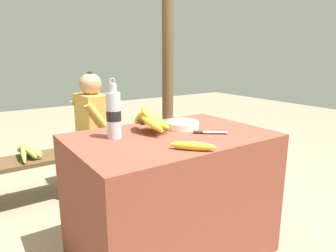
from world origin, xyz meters
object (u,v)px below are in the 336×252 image
at_px(wooden_bench, 82,156).
at_px(seated_vendor, 88,125).
at_px(support_post_far, 168,43).
at_px(serving_bowl, 182,124).
at_px(banana_bunch_green, 28,150).
at_px(knife, 205,132).
at_px(loose_banana_front, 193,146).
at_px(water_bottle, 114,114).
at_px(banana_bunch_ripe, 149,120).

relative_size(wooden_bench, seated_vendor, 1.58).
relative_size(wooden_bench, support_post_far, 0.63).
height_order(serving_bowl, banana_bunch_green, serving_bowl).
relative_size(knife, support_post_far, 0.06).
distance_m(serving_bowl, knife, 0.19).
xyz_separation_m(loose_banana_front, knife, (0.26, 0.20, -0.01)).
height_order(water_bottle, loose_banana_front, water_bottle).
bearing_deg(loose_banana_front, support_post_far, 59.06).
relative_size(banana_bunch_ripe, water_bottle, 1.02).
relative_size(banana_bunch_ripe, loose_banana_front, 1.72).
xyz_separation_m(serving_bowl, banana_bunch_green, (-0.75, 1.07, -0.32)).
distance_m(knife, support_post_far, 1.91).
height_order(water_bottle, wooden_bench, water_bottle).
bearing_deg(banana_bunch_ripe, serving_bowl, -7.25).
xyz_separation_m(banana_bunch_green, support_post_far, (1.61, 0.36, 0.87)).
bearing_deg(banana_bunch_ripe, support_post_far, 52.27).
distance_m(serving_bowl, loose_banana_front, 0.45).
relative_size(knife, banana_bunch_green, 0.51).
bearing_deg(support_post_far, banana_bunch_green, -167.36).
xyz_separation_m(banana_bunch_ripe, knife, (0.25, -0.21, -0.07)).
xyz_separation_m(banana_bunch_ripe, support_post_far, (1.09, 1.41, 0.50)).
height_order(seated_vendor, banana_bunch_green, seated_vendor).
relative_size(serving_bowl, wooden_bench, 0.12).
relative_size(loose_banana_front, wooden_bench, 0.11).
bearing_deg(knife, seated_vendor, 139.65).
height_order(banana_bunch_ripe, seated_vendor, seated_vendor).
bearing_deg(water_bottle, wooden_bench, 82.76).
relative_size(serving_bowl, banana_bunch_green, 0.61).
distance_m(banana_bunch_ripe, water_bottle, 0.23).
height_order(serving_bowl, wooden_bench, serving_bowl).
distance_m(water_bottle, loose_banana_front, 0.48).
bearing_deg(banana_bunch_green, seated_vendor, -3.88).
relative_size(knife, seated_vendor, 0.16).
xyz_separation_m(serving_bowl, wooden_bench, (-0.31, 1.07, -0.45)).
bearing_deg(wooden_bench, water_bottle, -97.24).
relative_size(serving_bowl, loose_banana_front, 1.08).
bearing_deg(serving_bowl, wooden_bench, 106.36).
xyz_separation_m(water_bottle, wooden_bench, (0.13, 1.04, -0.56)).
distance_m(knife, wooden_bench, 1.38).
height_order(serving_bowl, water_bottle, water_bottle).
xyz_separation_m(loose_banana_front, wooden_bench, (-0.09, 1.46, -0.45)).
xyz_separation_m(serving_bowl, support_post_far, (0.86, 1.43, 0.55)).
relative_size(banana_bunch_ripe, serving_bowl, 1.60).
height_order(loose_banana_front, knife, loose_banana_front).
bearing_deg(banana_bunch_green, support_post_far, 12.64).
bearing_deg(support_post_far, banana_bunch_ripe, -127.73).
relative_size(seated_vendor, support_post_far, 0.40).
bearing_deg(banana_bunch_ripe, knife, -40.03).
relative_size(water_bottle, banana_bunch_green, 0.96).
bearing_deg(wooden_bench, serving_bowl, -73.64).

